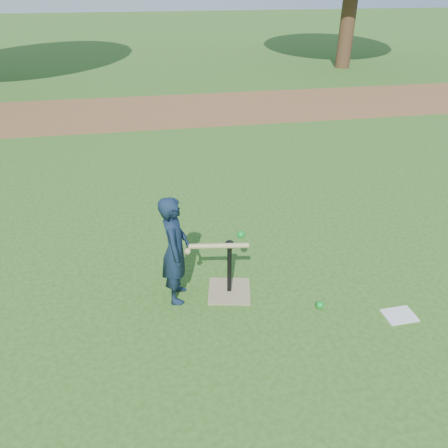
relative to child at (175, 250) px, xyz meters
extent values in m
plane|color=#285116|center=(0.39, -0.41, -0.57)|extent=(80.00, 80.00, 0.00)
cube|color=brown|center=(0.39, 7.09, -0.56)|extent=(24.00, 3.00, 0.01)
imported|color=#101E32|center=(0.00, 0.00, 0.00)|extent=(0.33, 0.45, 1.14)
sphere|color=#0C8C25|center=(1.37, -0.44, -0.53)|extent=(0.08, 0.08, 0.08)
cube|color=silver|center=(2.09, -0.69, -0.56)|extent=(0.31, 0.24, 0.01)
cube|color=#8C7A59|center=(0.53, -0.03, -0.56)|extent=(0.51, 0.51, 0.02)
cylinder|color=black|center=(0.53, -0.03, -0.27)|extent=(0.05, 0.05, 0.55)
cylinder|color=black|center=(0.53, -0.03, 0.02)|extent=(0.08, 0.08, 0.06)
cylinder|color=tan|center=(0.41, -0.05, 0.03)|extent=(0.60, 0.14, 0.05)
sphere|color=tan|center=(0.11, -0.09, 0.03)|extent=(0.06, 0.06, 0.06)
sphere|color=#0C8C25|center=(0.66, 0.03, 0.08)|extent=(0.08, 0.08, 0.08)
cylinder|color=#382316|center=(6.89, 11.59, 1.14)|extent=(0.50, 0.50, 3.42)
camera|label=1|loc=(-0.18, -3.56, 2.32)|focal=35.00mm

